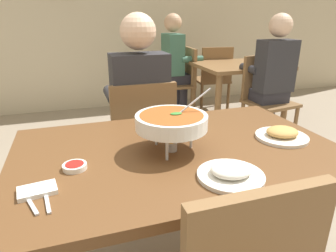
{
  "coord_description": "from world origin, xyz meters",
  "views": [
    {
      "loc": [
        -0.41,
        -1.11,
        1.3
      ],
      "look_at": [
        0.0,
        0.15,
        0.8
      ],
      "focal_mm": 31.91,
      "sensor_mm": 36.0,
      "label": 1
    }
  ],
  "objects_px": {
    "rice_plate": "(231,173)",
    "appetizer_plate": "(282,134)",
    "dining_table_main": "(178,169)",
    "chair_bg_right": "(214,76)",
    "chair_diner_main": "(141,137)",
    "sauce_dish": "(75,166)",
    "chair_bg_left": "(264,94)",
    "patron_bg_left": "(272,73)",
    "curry_bowl": "(171,122)",
    "chair_bg_middle": "(182,79)",
    "diner_main": "(139,102)",
    "dining_table_far": "(239,75)",
    "patron_bg_middle": "(176,60)"
  },
  "relations": [
    {
      "from": "sauce_dish",
      "to": "dining_table_main",
      "type": "bearing_deg",
      "value": 6.86
    },
    {
      "from": "dining_table_far",
      "to": "chair_bg_right",
      "type": "relative_size",
      "value": 1.11
    },
    {
      "from": "sauce_dish",
      "to": "patron_bg_middle",
      "type": "xyz_separation_m",
      "value": [
        1.32,
        2.61,
        -0.01
      ]
    },
    {
      "from": "dining_table_main",
      "to": "chair_bg_right",
      "type": "bearing_deg",
      "value": 60.48
    },
    {
      "from": "appetizer_plate",
      "to": "patron_bg_left",
      "type": "relative_size",
      "value": 0.18
    },
    {
      "from": "chair_bg_right",
      "to": "patron_bg_left",
      "type": "bearing_deg",
      "value": -86.53
    },
    {
      "from": "dining_table_main",
      "to": "patron_bg_middle",
      "type": "distance_m",
      "value": 2.71
    },
    {
      "from": "chair_bg_left",
      "to": "appetizer_plate",
      "type": "bearing_deg",
      "value": -123.42
    },
    {
      "from": "diner_main",
      "to": "chair_bg_middle",
      "type": "relative_size",
      "value": 1.46
    },
    {
      "from": "chair_bg_left",
      "to": "chair_bg_middle",
      "type": "height_order",
      "value": "same"
    },
    {
      "from": "diner_main",
      "to": "curry_bowl",
      "type": "relative_size",
      "value": 3.94
    },
    {
      "from": "rice_plate",
      "to": "chair_bg_left",
      "type": "height_order",
      "value": "chair_bg_left"
    },
    {
      "from": "sauce_dish",
      "to": "chair_bg_left",
      "type": "height_order",
      "value": "chair_bg_left"
    },
    {
      "from": "dining_table_far",
      "to": "chair_bg_right",
      "type": "xyz_separation_m",
      "value": [
        -0.06,
        0.54,
        -0.11
      ]
    },
    {
      "from": "chair_bg_middle",
      "to": "patron_bg_middle",
      "type": "height_order",
      "value": "patron_bg_middle"
    },
    {
      "from": "chair_diner_main",
      "to": "appetizer_plate",
      "type": "relative_size",
      "value": 3.75
    },
    {
      "from": "dining_table_far",
      "to": "chair_bg_middle",
      "type": "relative_size",
      "value": 1.11
    },
    {
      "from": "patron_bg_left",
      "to": "patron_bg_middle",
      "type": "xyz_separation_m",
      "value": [
        -0.62,
        1.15,
        0.0
      ]
    },
    {
      "from": "chair_bg_right",
      "to": "patron_bg_middle",
      "type": "relative_size",
      "value": 0.69
    },
    {
      "from": "diner_main",
      "to": "rice_plate",
      "type": "relative_size",
      "value": 5.46
    },
    {
      "from": "dining_table_far",
      "to": "chair_bg_right",
      "type": "bearing_deg",
      "value": 96.31
    },
    {
      "from": "chair_bg_left",
      "to": "chair_bg_middle",
      "type": "xyz_separation_m",
      "value": [
        -0.54,
        1.03,
        0.0
      ]
    },
    {
      "from": "rice_plate",
      "to": "chair_bg_left",
      "type": "relative_size",
      "value": 0.27
    },
    {
      "from": "chair_diner_main",
      "to": "rice_plate",
      "type": "relative_size",
      "value": 3.75
    },
    {
      "from": "chair_bg_right",
      "to": "chair_diner_main",
      "type": "bearing_deg",
      "value": -128.59
    },
    {
      "from": "patron_bg_middle",
      "to": "chair_bg_middle",
      "type": "bearing_deg",
      "value": -37.29
    },
    {
      "from": "patron_bg_middle",
      "to": "sauce_dish",
      "type": "bearing_deg",
      "value": -116.94
    },
    {
      "from": "dining_table_main",
      "to": "rice_plate",
      "type": "bearing_deg",
      "value": -72.77
    },
    {
      "from": "chair_bg_left",
      "to": "chair_bg_middle",
      "type": "distance_m",
      "value": 1.16
    },
    {
      "from": "chair_bg_middle",
      "to": "appetizer_plate",
      "type": "bearing_deg",
      "value": -100.34
    },
    {
      "from": "curry_bowl",
      "to": "sauce_dish",
      "type": "bearing_deg",
      "value": -173.97
    },
    {
      "from": "chair_diner_main",
      "to": "patron_bg_middle",
      "type": "height_order",
      "value": "patron_bg_middle"
    },
    {
      "from": "appetizer_plate",
      "to": "patron_bg_left",
      "type": "distance_m",
      "value": 1.76
    },
    {
      "from": "dining_table_main",
      "to": "rice_plate",
      "type": "xyz_separation_m",
      "value": [
        0.09,
        -0.29,
        0.12
      ]
    },
    {
      "from": "sauce_dish",
      "to": "chair_bg_left",
      "type": "xyz_separation_m",
      "value": [
        1.93,
        1.53,
        -0.25
      ]
    },
    {
      "from": "diner_main",
      "to": "curry_bowl",
      "type": "distance_m",
      "value": 0.79
    },
    {
      "from": "sauce_dish",
      "to": "chair_bg_middle",
      "type": "height_order",
      "value": "chair_bg_middle"
    },
    {
      "from": "rice_plate",
      "to": "appetizer_plate",
      "type": "xyz_separation_m",
      "value": [
        0.41,
        0.25,
        0.0
      ]
    },
    {
      "from": "chair_bg_right",
      "to": "patron_bg_middle",
      "type": "distance_m",
      "value": 0.6
    },
    {
      "from": "curry_bowl",
      "to": "patron_bg_left",
      "type": "bearing_deg",
      "value": 42.39
    },
    {
      "from": "sauce_dish",
      "to": "chair_bg_right",
      "type": "distance_m",
      "value": 3.21
    },
    {
      "from": "curry_bowl",
      "to": "sauce_dish",
      "type": "xyz_separation_m",
      "value": [
        -0.4,
        -0.04,
        -0.12
      ]
    },
    {
      "from": "diner_main",
      "to": "dining_table_far",
      "type": "distance_m",
      "value": 1.94
    },
    {
      "from": "dining_table_main",
      "to": "curry_bowl",
      "type": "distance_m",
      "value": 0.23
    },
    {
      "from": "dining_table_far",
      "to": "chair_bg_right",
      "type": "height_order",
      "value": "chair_bg_right"
    },
    {
      "from": "rice_plate",
      "to": "chair_bg_middle",
      "type": "bearing_deg",
      "value": 72.67
    },
    {
      "from": "curry_bowl",
      "to": "dining_table_far",
      "type": "height_order",
      "value": "curry_bowl"
    },
    {
      "from": "chair_bg_left",
      "to": "chair_bg_middle",
      "type": "relative_size",
      "value": 1.0
    },
    {
      "from": "patron_bg_left",
      "to": "patron_bg_middle",
      "type": "distance_m",
      "value": 1.31
    },
    {
      "from": "dining_table_far",
      "to": "chair_bg_left",
      "type": "height_order",
      "value": "chair_bg_left"
    }
  ]
}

